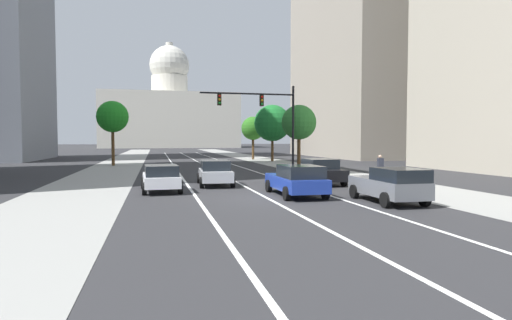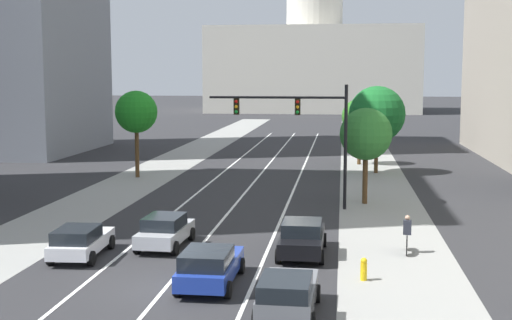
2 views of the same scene
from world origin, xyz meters
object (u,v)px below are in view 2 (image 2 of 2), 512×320
(car_white, at_px, (80,241))
(car_black, at_px, (302,237))
(traffic_signal_mast, at_px, (304,122))
(capitol_building, at_px, (314,60))
(car_blue, at_px, (210,266))
(street_tree_near_left, at_px, (136,112))
(fire_hydrant, at_px, (364,269))
(car_gray, at_px, (288,294))
(car_silver, at_px, (165,230))
(street_tree_mid_right, at_px, (360,117))
(cyclist, at_px, (407,234))
(street_tree_near_right, at_px, (366,134))
(street_tree_far_right, at_px, (377,114))

(car_white, xyz_separation_m, car_black, (9.57, 1.69, 0.04))
(car_white, xyz_separation_m, traffic_signal_mast, (8.99, 12.57, 4.41))
(capitol_building, distance_m, car_black, 126.57)
(car_blue, height_order, street_tree_near_left, street_tree_near_left)
(capitol_building, relative_size, traffic_signal_mast, 5.44)
(car_black, relative_size, traffic_signal_mast, 0.57)
(car_blue, bearing_deg, fire_hydrant, -75.68)
(capitol_building, height_order, car_gray, capitol_building)
(capitol_building, relative_size, car_silver, 10.50)
(traffic_signal_mast, relative_size, street_tree_near_left, 1.22)
(capitol_building, height_order, street_tree_mid_right, capitol_building)
(traffic_signal_mast, bearing_deg, car_silver, -119.54)
(cyclist, bearing_deg, street_tree_near_right, 12.55)
(traffic_signal_mast, bearing_deg, street_tree_near_left, 140.58)
(fire_hydrant, bearing_deg, street_tree_mid_right, 89.02)
(car_white, distance_m, street_tree_near_left, 24.53)
(car_gray, bearing_deg, street_tree_near_right, -7.38)
(car_silver, distance_m, street_tree_far_right, 28.60)
(car_silver, xyz_separation_m, street_tree_mid_right, (9.60, 31.58, 3.46))
(capitol_building, bearing_deg, car_white, -92.14)
(car_blue, distance_m, street_tree_mid_right, 37.94)
(traffic_signal_mast, relative_size, cyclist, 4.77)
(car_silver, height_order, fire_hydrant, car_silver)
(traffic_signal_mast, bearing_deg, fire_hydrant, -77.60)
(capitol_building, height_order, car_blue, capitol_building)
(capitol_building, bearing_deg, traffic_signal_mast, -87.91)
(traffic_signal_mast, bearing_deg, car_gray, -88.27)
(fire_hydrant, xyz_separation_m, street_tree_near_left, (-16.74, 25.62, 4.62))
(car_silver, relative_size, fire_hydrant, 4.67)
(car_black, height_order, street_tree_near_left, street_tree_near_left)
(car_gray, bearing_deg, fire_hydrant, -28.90)
(car_black, bearing_deg, street_tree_far_right, -9.23)
(street_tree_near_right, bearing_deg, cyclist, -82.85)
(car_silver, height_order, car_black, car_black)
(car_silver, distance_m, car_black, 6.42)
(car_silver, relative_size, street_tree_mid_right, 0.72)
(car_gray, bearing_deg, car_black, 1.09)
(capitol_building, height_order, car_black, capitol_building)
(traffic_signal_mast, height_order, cyclist, traffic_signal_mast)
(car_gray, distance_m, traffic_signal_mast, 19.49)
(car_black, height_order, cyclist, cyclist)
(car_silver, height_order, street_tree_near_left, street_tree_near_left)
(cyclist, relative_size, street_tree_near_left, 0.25)
(car_black, xyz_separation_m, fire_hydrant, (2.60, -3.60, -0.33))
(street_tree_near_right, bearing_deg, fire_hydrant, -91.86)
(car_gray, distance_m, street_tree_near_left, 33.56)
(car_silver, height_order, cyclist, cyclist)
(street_tree_near_right, bearing_deg, car_silver, -127.79)
(car_blue, relative_size, street_tree_far_right, 0.66)
(car_blue, relative_size, cyclist, 2.72)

